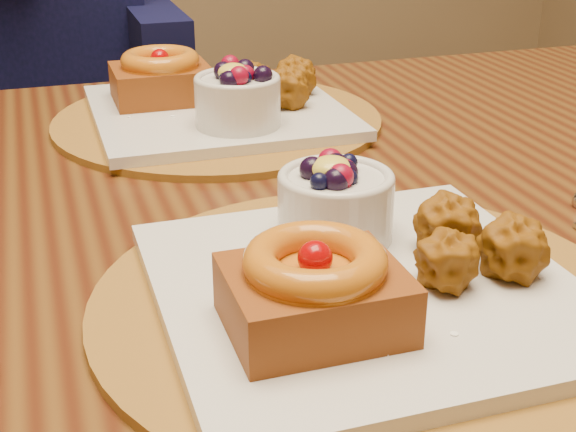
% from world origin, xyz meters
% --- Properties ---
extents(dining_table, '(1.60, 0.90, 0.76)m').
position_xyz_m(dining_table, '(0.09, -0.07, 0.68)').
color(dining_table, '#3C190B').
rests_on(dining_table, ground).
extents(place_setting_near, '(0.38, 0.38, 0.09)m').
position_xyz_m(place_setting_near, '(0.09, -0.29, 0.78)').
color(place_setting_near, brown).
rests_on(place_setting_near, dining_table).
extents(place_setting_far, '(0.38, 0.38, 0.09)m').
position_xyz_m(place_setting_far, '(0.09, 0.14, 0.78)').
color(place_setting_far, brown).
rests_on(place_setting_far, dining_table).
extents(chair_far, '(0.51, 0.51, 0.92)m').
position_xyz_m(chair_far, '(-0.12, 0.77, 0.51)').
color(chair_far, black).
rests_on(chair_far, ground).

